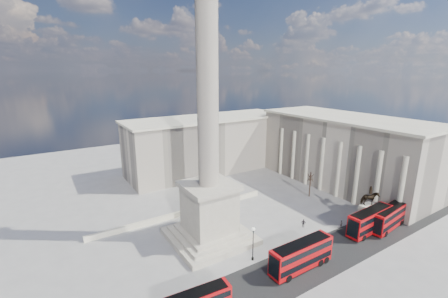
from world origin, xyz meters
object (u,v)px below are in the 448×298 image
at_px(red_bus_c, 389,217).
at_px(pedestrian_crossing, 303,223).
at_px(nelsons_column, 209,172).
at_px(pedestrian_walking, 341,224).
at_px(equestrian_statue, 368,212).
at_px(red_bus_d, 370,221).
at_px(red_bus_b, 302,255).
at_px(victorian_lamp, 253,241).
at_px(pedestrian_standing, 363,207).

bearing_deg(red_bus_c, pedestrian_crossing, 140.40).
distance_m(nelsons_column, pedestrian_walking, 28.94).
height_order(nelsons_column, equestrian_statue, nelsons_column).
relative_size(red_bus_c, red_bus_d, 0.98).
bearing_deg(red_bus_c, nelsons_column, 147.37).
bearing_deg(pedestrian_crossing, red_bus_c, -164.86).
height_order(equestrian_statue, pedestrian_walking, equestrian_statue).
bearing_deg(red_bus_d, red_bus_c, -16.24).
distance_m(pedestrian_walking, pedestrian_crossing, 7.50).
distance_m(red_bus_b, pedestrian_walking, 17.03).
bearing_deg(equestrian_statue, red_bus_c, -45.24).
bearing_deg(victorian_lamp, red_bus_b, -49.05).
bearing_deg(victorian_lamp, pedestrian_crossing, 11.50).
xyz_separation_m(nelsons_column, pedestrian_standing, (34.36, -8.52, -11.96)).
height_order(red_bus_b, pedestrian_standing, red_bus_b).
bearing_deg(pedestrian_walking, red_bus_b, 176.58).
bearing_deg(red_bus_b, pedestrian_standing, 14.32).
xyz_separation_m(pedestrian_standing, pedestrian_crossing, (-16.60, 2.02, -0.08)).
distance_m(victorian_lamp, pedestrian_walking, 21.52).
bearing_deg(pedestrian_walking, victorian_lamp, 157.43).
xyz_separation_m(red_bus_d, equestrian_statue, (1.77, 1.70, 0.55)).
bearing_deg(pedestrian_walking, red_bus_c, -52.93).
xyz_separation_m(victorian_lamp, pedestrian_walking, (21.32, -1.05, -2.70)).
xyz_separation_m(equestrian_statue, pedestrian_crossing, (-11.18, 6.32, -2.07)).
bearing_deg(red_bus_c, victorian_lamp, 161.74).
distance_m(red_bus_c, equestrian_statue, 4.06).
distance_m(red_bus_c, pedestrian_crossing, 16.80).
height_order(red_bus_c, equestrian_statue, equestrian_statue).
relative_size(nelsons_column, red_bus_b, 4.39).
height_order(red_bus_d, pedestrian_standing, red_bus_d).
height_order(equestrian_statue, pedestrian_standing, equestrian_statue).
height_order(pedestrian_walking, pedestrian_standing, pedestrian_standing).
height_order(red_bus_b, equestrian_statue, equestrian_statue).
xyz_separation_m(nelsons_column, red_bus_b, (7.77, -15.37, -10.50)).
xyz_separation_m(red_bus_b, victorian_lamp, (-5.05, 5.82, 1.06)).
xyz_separation_m(red_bus_b, pedestrian_walking, (16.27, 4.77, -1.63)).
distance_m(nelsons_column, red_bus_c, 36.96).
height_order(pedestrian_standing, pedestrian_crossing, pedestrian_standing).
height_order(red_bus_b, red_bus_c, red_bus_b).
distance_m(nelsons_column, victorian_lamp, 13.70).
distance_m(red_bus_c, pedestrian_standing, 7.72).
height_order(nelsons_column, red_bus_b, nelsons_column).
distance_m(pedestrian_standing, pedestrian_crossing, 16.72).
bearing_deg(red_bus_b, red_bus_c, -0.82).
distance_m(nelsons_column, equestrian_statue, 33.18).
relative_size(red_bus_b, pedestrian_walking, 7.28).
relative_size(nelsons_column, pedestrian_walking, 31.97).
distance_m(red_bus_d, equestrian_statue, 2.52).
xyz_separation_m(nelsons_column, red_bus_c, (31.77, -15.66, -10.58)).
bearing_deg(red_bus_b, red_bus_d, 2.40).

